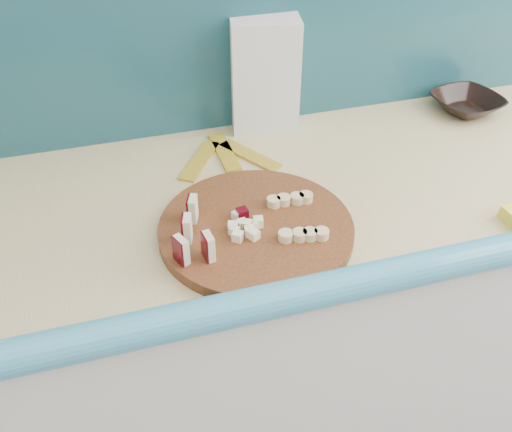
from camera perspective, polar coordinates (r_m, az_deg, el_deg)
The scene contains 9 objects.
kitchen_counter at distance 1.48m, azimuth 1.96°, elevation -11.50°, with size 2.20×0.63×0.91m.
backsplash at distance 1.31m, azimuth -1.47°, elevation 19.12°, with size 2.20×0.02×0.50m, color teal.
cutting_board at distance 1.05m, azimuth 0.00°, elevation -1.34°, with size 0.36×0.36×0.02m, color #41200D.
apple_wedges at distance 0.99m, azimuth -6.42°, elevation -1.70°, with size 0.06×0.14×0.05m.
apple_chunks at distance 1.03m, azimuth -1.26°, elevation -0.63°, with size 0.05×0.05×0.02m.
banana_slices at distance 1.05m, azimuth 4.14°, elevation -0.02°, with size 0.10×0.14×0.02m.
brown_bowl at distance 1.54m, azimuth 20.33°, elevation 10.49°, with size 0.16×0.16×0.04m, color black.
flour_bag at distance 1.34m, azimuth 0.83°, elevation 14.05°, with size 0.15×0.11×0.26m, color silver.
banana_peel at distance 1.27m, azimuth -3.13°, elevation 6.01°, with size 0.23×0.19×0.01m.
Camera 1 is at (-0.22, 0.60, 1.59)m, focal length 40.00 mm.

